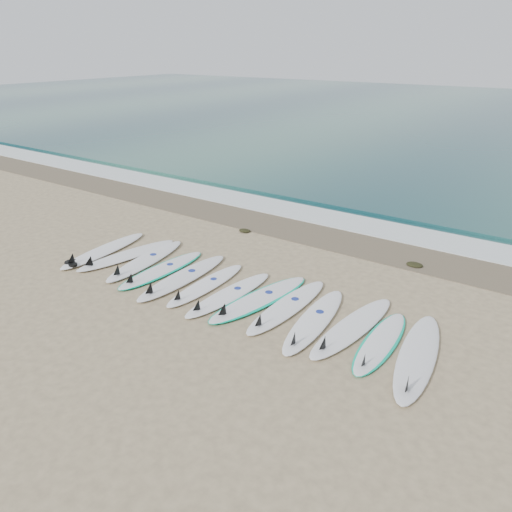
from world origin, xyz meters
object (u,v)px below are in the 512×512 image
Objects in this scene: surfboard_0 at (102,251)px; leash_coil at (72,263)px; surfboard_12 at (417,357)px; surfboard_6 at (227,295)px.

leash_coil is (0.03, -0.92, -0.01)m from surfboard_0.
surfboard_0 is at bearing 170.41° from surfboard_12.
surfboard_12 is 8.08m from leash_coil.
surfboard_0 is 1.09× the size of surfboard_6.
surfboard_6 is 3.98m from surfboard_12.
leash_coil is (-8.03, -0.91, -0.02)m from surfboard_12.
surfboard_0 is 0.92m from leash_coil.
surfboard_0 reaches higher than surfboard_6.
surfboard_6 is at bearing -6.65° from surfboard_0.
surfboard_6 is at bearing 11.86° from leash_coil.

